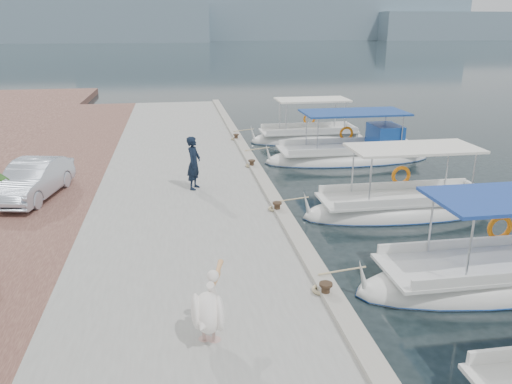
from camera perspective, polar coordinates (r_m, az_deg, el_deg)
ground at (r=13.98m, az=5.05°, el=-6.35°), size 400.00×400.00×0.00m
concrete_quay at (r=18.16m, az=-8.05°, el=0.33°), size 6.00×40.00×0.50m
quay_curb at (r=18.32m, az=0.63°, el=1.70°), size 0.44×40.00×0.12m
cobblestone_strip at (r=18.78m, az=-23.47°, el=-0.46°), size 4.00×40.00×0.50m
distant_hills at (r=216.28m, az=-0.55°, el=18.99°), size 330.00×60.00×18.00m
fishing_caique_b at (r=13.49m, az=27.02°, el=-8.85°), size 7.71×2.24×2.83m
fishing_caique_c at (r=17.02m, az=16.43°, el=-1.97°), size 6.76×2.07×2.83m
fishing_caique_d at (r=23.19m, az=10.67°, el=4.03°), size 7.69×2.50×2.83m
fishing_caique_e at (r=26.83m, az=5.98°, el=6.08°), size 6.22×2.13×2.83m
mooring_bollards at (r=14.99m, az=2.43°, el=-1.67°), size 0.28×20.28×0.33m
pelican at (r=9.04m, az=-5.44°, el=-13.26°), size 0.77×1.53×1.19m
fisherman at (r=17.12m, az=-7.12°, el=3.31°), size 0.66×0.78×1.83m
parked_car at (r=17.70m, az=-24.12°, el=1.31°), size 2.03×3.92×1.23m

